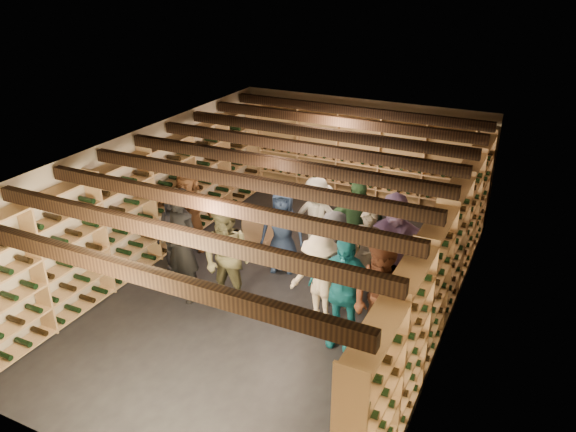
% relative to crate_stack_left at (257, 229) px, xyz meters
% --- Properties ---
extents(ground, '(8.00, 8.00, 0.00)m').
position_rel_crate_stack_left_xyz_m(ground, '(1.12, -1.30, -0.34)').
color(ground, black).
rests_on(ground, ground).
extents(walls, '(5.52, 8.02, 2.40)m').
position_rel_crate_stack_left_xyz_m(walls, '(1.12, -1.30, 0.86)').
color(walls, '#B9AA90').
rests_on(walls, ground).
extents(ceiling, '(5.50, 8.00, 0.01)m').
position_rel_crate_stack_left_xyz_m(ceiling, '(1.12, -1.30, 2.06)').
color(ceiling, beige).
rests_on(ceiling, walls).
extents(ceiling_joists, '(5.40, 7.12, 0.18)m').
position_rel_crate_stack_left_xyz_m(ceiling_joists, '(1.12, -1.30, 1.92)').
color(ceiling_joists, black).
rests_on(ceiling_joists, ground).
extents(wine_rack_left, '(0.32, 7.50, 2.15)m').
position_rel_crate_stack_left_xyz_m(wine_rack_left, '(-1.45, -1.30, 0.74)').
color(wine_rack_left, '#9D774C').
rests_on(wine_rack_left, ground).
extents(wine_rack_right, '(0.32, 7.50, 2.15)m').
position_rel_crate_stack_left_xyz_m(wine_rack_right, '(3.69, -1.30, 0.74)').
color(wine_rack_right, '#9D774C').
rests_on(wine_rack_right, ground).
extents(wine_rack_back, '(4.70, 0.30, 2.15)m').
position_rel_crate_stack_left_xyz_m(wine_rack_back, '(1.12, 2.53, 0.73)').
color(wine_rack_back, '#9D774C').
rests_on(wine_rack_back, ground).
extents(crate_stack_left, '(0.51, 0.35, 0.68)m').
position_rel_crate_stack_left_xyz_m(crate_stack_left, '(0.00, 0.00, 0.00)').
color(crate_stack_left, tan).
rests_on(crate_stack_left, ground).
extents(crate_stack_right, '(0.53, 0.38, 0.51)m').
position_rel_crate_stack_left_xyz_m(crate_stack_right, '(2.12, 0.00, -0.08)').
color(crate_stack_right, tan).
rests_on(crate_stack_right, ground).
extents(crate_loose, '(0.52, 0.37, 0.17)m').
position_rel_crate_stack_left_xyz_m(crate_loose, '(1.45, 0.81, -0.25)').
color(crate_loose, tan).
rests_on(crate_loose, ground).
extents(person_0, '(0.82, 0.64, 1.48)m').
position_rel_crate_stack_left_xyz_m(person_0, '(-0.85, -1.35, 0.40)').
color(person_0, black).
rests_on(person_0, ground).
extents(person_1, '(0.78, 0.61, 1.89)m').
position_rel_crate_stack_left_xyz_m(person_1, '(-0.16, -2.14, 0.60)').
color(person_1, black).
rests_on(person_1, ground).
extents(person_2, '(0.83, 0.65, 1.71)m').
position_rel_crate_stack_left_xyz_m(person_2, '(0.61, -2.04, 0.51)').
color(person_2, brown).
rests_on(person_2, ground).
extents(person_3, '(1.05, 0.70, 1.51)m').
position_rel_crate_stack_left_xyz_m(person_3, '(2.09, -1.87, 0.41)').
color(person_3, beige).
rests_on(person_3, ground).
extents(person_4, '(1.04, 0.45, 1.75)m').
position_rel_crate_stack_left_xyz_m(person_4, '(2.56, -2.15, 0.54)').
color(person_4, '#166F84').
rests_on(person_4, ground).
extents(person_5, '(1.51, 0.67, 1.57)m').
position_rel_crate_stack_left_xyz_m(person_5, '(-1.06, -0.69, 0.45)').
color(person_5, brown).
rests_on(person_5, ground).
extents(person_6, '(0.88, 0.71, 1.56)m').
position_rel_crate_stack_left_xyz_m(person_6, '(0.85, -0.61, 0.44)').
color(person_6, '#1A2741').
rests_on(person_6, ground).
extents(person_7, '(0.61, 0.44, 1.56)m').
position_rel_crate_stack_left_xyz_m(person_7, '(2.47, -0.83, 0.44)').
color(person_7, gray).
rests_on(person_7, ground).
extents(person_8, '(1.07, 0.97, 1.79)m').
position_rel_crate_stack_left_xyz_m(person_8, '(3.11, -2.18, 0.56)').
color(person_8, '#4E2819').
rests_on(person_8, ground).
extents(person_9, '(1.15, 0.86, 1.58)m').
position_rel_crate_stack_left_xyz_m(person_9, '(1.22, 0.00, 0.45)').
color(person_9, '#B2AEA2').
rests_on(person_9, ground).
extents(person_10, '(1.17, 0.82, 1.85)m').
position_rel_crate_stack_left_xyz_m(person_10, '(2.09, -0.35, 0.58)').
color(person_10, '#294D2B').
rests_on(person_10, ground).
extents(person_11, '(1.66, 1.03, 1.70)m').
position_rel_crate_stack_left_xyz_m(person_11, '(2.74, -0.35, 0.51)').
color(person_11, '#846597').
rests_on(person_11, ground).
extents(person_12, '(0.83, 0.62, 1.55)m').
position_rel_crate_stack_left_xyz_m(person_12, '(2.00, -1.12, 0.43)').
color(person_12, '#36363B').
rests_on(person_12, ground).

